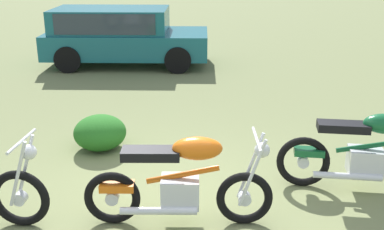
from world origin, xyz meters
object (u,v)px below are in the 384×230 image
Objects in this scene: car_teal at (120,32)px; shrub_low at (100,132)px; motorcycle_green at (367,153)px; motorcycle_orange at (181,182)px.

car_teal reaches higher than shrub_low.
motorcycle_green is at bearing -58.39° from car_teal.
motorcycle_green is 3.69m from shrub_low.
motorcycle_green is at bearing -29.75° from shrub_low.
car_teal reaches higher than motorcycle_green.
motorcycle_green is 2.55× the size of shrub_low.
motorcycle_green is 0.46× the size of car_teal.
shrub_low is (-0.88, 2.21, -0.24)m from motorcycle_orange.
car_teal is 5.48× the size of shrub_low.
shrub_low is at bearing -83.67° from car_teal.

